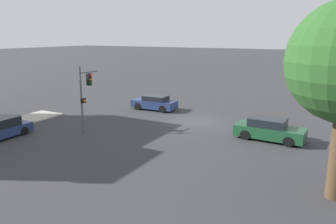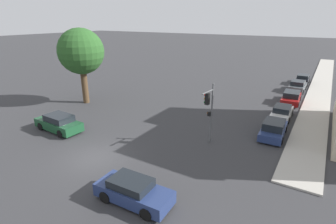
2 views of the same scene
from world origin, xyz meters
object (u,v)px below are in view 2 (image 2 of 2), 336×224
at_px(crossing_car_0, 59,123).
at_px(parked_car_0, 273,129).
at_px(street_tree, 81,52).
at_px(parked_car_4, 303,79).
at_px(crossing_car_1, 133,191).
at_px(traffic_signal, 209,106).
at_px(parked_car_1, 282,112).
at_px(parked_car_3, 298,86).
at_px(parked_car_2, 291,97).

xyz_separation_m(crossing_car_0, parked_car_0, (16.94, 8.91, -0.06)).
relative_size(street_tree, parked_car_4, 2.00).
xyz_separation_m(crossing_car_0, crossing_car_1, (11.99, -4.26, -0.05)).
xyz_separation_m(traffic_signal, parked_car_0, (4.32, 4.32, -2.56)).
bearing_deg(parked_car_4, parked_car_0, 179.93).
relative_size(street_tree, parked_car_1, 2.03).
height_order(parked_car_1, parked_car_3, parked_car_3).
bearing_deg(traffic_signal, crossing_car_0, 25.32).
distance_m(crossing_car_0, parked_car_4, 35.82).
xyz_separation_m(traffic_signal, parked_car_3, (4.26, 21.80, -2.52)).
xyz_separation_m(street_tree, crossing_car_0, (4.43, -7.21, -5.35)).
xyz_separation_m(parked_car_0, parked_car_4, (0.09, 22.60, 0.04)).
xyz_separation_m(street_tree, crossing_car_1, (16.42, -11.47, -5.40)).
bearing_deg(traffic_signal, street_tree, -3.41).
height_order(traffic_signal, parked_car_1, traffic_signal).
height_order(parked_car_3, parked_car_4, parked_car_3).
distance_m(parked_car_1, parked_car_2, 6.12).
bearing_deg(parked_car_3, parked_car_2, -177.73).
relative_size(parked_car_0, parked_car_1, 1.04).
bearing_deg(parked_car_3, crossing_car_0, 149.57).
bearing_deg(parked_car_1, parked_car_2, -1.20).
bearing_deg(parked_car_3, crossing_car_1, 173.11).
height_order(parked_car_2, parked_car_4, parked_car_4).
distance_m(traffic_signal, parked_car_2, 16.26).
height_order(parked_car_0, parked_car_3, parked_car_3).
xyz_separation_m(crossing_car_1, parked_car_0, (4.95, 13.16, -0.01)).
distance_m(traffic_signal, parked_car_4, 27.40).
distance_m(street_tree, traffic_signal, 17.49).
xyz_separation_m(street_tree, parked_car_2, (21.32, 12.86, -5.40)).
relative_size(crossing_car_1, parked_car_1, 1.04).
height_order(parked_car_1, parked_car_2, parked_car_2).
distance_m(street_tree, parked_car_3, 29.16).
bearing_deg(crossing_car_1, traffic_signal, 83.92).
distance_m(parked_car_0, parked_car_2, 11.16).
xyz_separation_m(crossing_car_1, parked_car_2, (4.90, 24.33, -0.00)).
xyz_separation_m(traffic_signal, parked_car_1, (4.20, 9.36, -2.59)).
relative_size(crossing_car_0, parked_car_1, 1.11).
height_order(street_tree, traffic_signal, street_tree).
distance_m(street_tree, parked_car_4, 32.86).
distance_m(street_tree, parked_car_2, 25.47).
xyz_separation_m(street_tree, parked_car_1, (21.25, 6.74, -5.44)).
bearing_deg(traffic_signal, parked_car_0, -129.66).
bearing_deg(parked_car_2, crossing_car_1, 166.73).
height_order(traffic_signal, parked_car_2, traffic_signal).
xyz_separation_m(parked_car_0, parked_car_1, (-0.12, 5.04, -0.04)).
height_order(crossing_car_1, parked_car_4, parked_car_4).
distance_m(parked_car_1, parked_car_4, 17.56).
relative_size(traffic_signal, parked_car_4, 1.14).
bearing_deg(crossing_car_1, parked_car_2, 76.62).
distance_m(traffic_signal, parked_car_1, 10.58).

